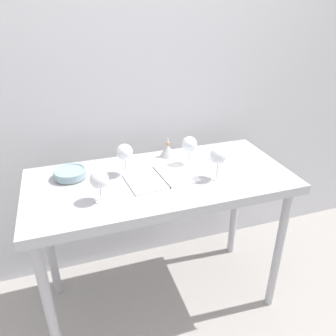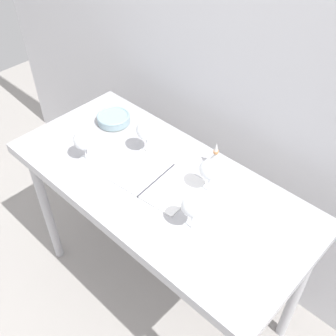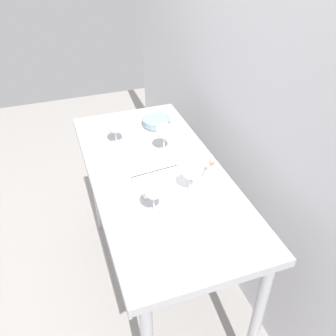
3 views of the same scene
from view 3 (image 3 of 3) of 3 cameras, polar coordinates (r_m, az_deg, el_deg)
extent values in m
plane|color=#9F9A95|center=(2.46, -1.21, -17.66)|extent=(6.00, 6.00, 0.00)
cube|color=silver|center=(1.80, 13.59, 12.81)|extent=(3.80, 0.04, 2.60)
cube|color=#AFAFB5|center=(1.83, -1.55, -1.10)|extent=(1.40, 0.64, 0.04)
cube|color=#AFAFB5|center=(1.78, -11.59, -3.30)|extent=(1.40, 0.01, 0.05)
cylinder|color=#AFAFB5|center=(2.56, -11.41, -2.10)|extent=(0.05, 0.05, 0.86)
cylinder|color=#AFAFB5|center=(2.65, -0.34, 0.16)|extent=(0.05, 0.05, 0.86)
cylinder|color=#AFAFB5|center=(1.86, 13.71, -22.24)|extent=(0.05, 0.05, 0.86)
cylinder|color=white|center=(1.97, -0.64, 2.69)|extent=(0.07, 0.07, 0.00)
cylinder|color=white|center=(1.94, -0.65, 3.84)|extent=(0.01, 0.01, 0.09)
sphere|color=white|center=(1.90, -0.67, 5.92)|extent=(0.09, 0.09, 0.09)
cylinder|color=maroon|center=(1.91, -0.66, 5.53)|extent=(0.06, 0.06, 0.03)
cylinder|color=white|center=(1.58, -2.20, -7.01)|extent=(0.07, 0.07, 0.00)
cylinder|color=white|center=(1.55, -2.24, -5.73)|extent=(0.01, 0.01, 0.09)
sphere|color=white|center=(1.50, -2.31, -3.35)|extent=(0.09, 0.09, 0.09)
cylinder|color=maroon|center=(1.51, -2.30, -3.81)|extent=(0.06, 0.06, 0.02)
cylinder|color=white|center=(2.05, -8.08, 3.91)|extent=(0.07, 0.07, 0.00)
cylinder|color=white|center=(2.03, -8.17, 4.82)|extent=(0.01, 0.01, 0.07)
sphere|color=white|center=(2.00, -8.35, 6.61)|extent=(0.09, 0.09, 0.09)
cylinder|color=maroon|center=(2.00, -8.31, 6.23)|extent=(0.06, 0.06, 0.02)
cylinder|color=white|center=(1.69, 3.38, -3.74)|extent=(0.07, 0.07, 0.00)
cylinder|color=white|center=(1.66, 3.43, -2.56)|extent=(0.01, 0.01, 0.09)
sphere|color=white|center=(1.61, 3.53, -0.36)|extent=(0.09, 0.09, 0.09)
cylinder|color=maroon|center=(1.62, 3.51, -0.79)|extent=(0.06, 0.06, 0.03)
cube|color=white|center=(1.88, -3.12, 0.94)|extent=(0.20, 0.27, 0.01)
cube|color=white|center=(1.74, -0.90, -2.13)|extent=(0.20, 0.27, 0.01)
cube|color=#3F3F47|center=(1.81, -2.05, -0.54)|extent=(0.03, 0.25, 0.01)
cube|color=white|center=(1.59, 8.64, -7.21)|extent=(0.26, 0.28, 0.00)
cylinder|color=#DBCC66|center=(2.21, -1.86, 6.81)|extent=(0.14, 0.14, 0.01)
cylinder|color=#8CA8B2|center=(2.20, -1.88, 7.30)|extent=(0.16, 0.16, 0.04)
torus|color=#8CA8B2|center=(2.19, -1.88, 7.72)|extent=(0.17, 0.17, 0.01)
cone|color=silver|center=(1.77, 6.80, -0.29)|extent=(0.09, 0.09, 0.08)
cylinder|color=#C17F4C|center=(1.75, 6.90, 0.88)|extent=(0.02, 0.02, 0.01)
cone|color=silver|center=(1.73, 6.97, 1.64)|extent=(0.02, 0.02, 0.04)
camera|label=1|loc=(2.12, -51.53, 17.05)|focal=35.24mm
camera|label=2|loc=(0.69, -72.45, 26.02)|focal=43.06mm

